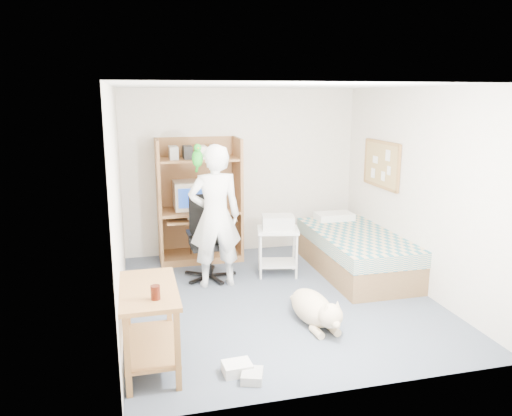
% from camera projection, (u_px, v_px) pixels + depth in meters
% --- Properties ---
extents(floor, '(4.00, 4.00, 0.00)m').
position_uv_depth(floor, '(278.00, 298.00, 6.05)').
color(floor, '#454F5E').
rests_on(floor, ground).
extents(wall_back, '(3.60, 0.02, 2.50)m').
position_uv_depth(wall_back, '(241.00, 172.00, 7.66)').
color(wall_back, beige).
rests_on(wall_back, floor).
extents(wall_right, '(0.02, 4.00, 2.50)m').
position_uv_depth(wall_right, '(417.00, 190.00, 6.20)').
color(wall_right, beige).
rests_on(wall_right, floor).
extents(wall_left, '(0.02, 4.00, 2.50)m').
position_uv_depth(wall_left, '(118.00, 205.00, 5.34)').
color(wall_left, beige).
rests_on(wall_left, floor).
extents(ceiling, '(3.60, 4.00, 0.02)m').
position_uv_depth(ceiling, '(280.00, 86.00, 5.49)').
color(ceiling, white).
rests_on(ceiling, wall_back).
extents(computer_hutch, '(1.20, 0.63, 1.80)m').
position_uv_depth(computer_hutch, '(199.00, 205.00, 7.34)').
color(computer_hutch, brown).
rests_on(computer_hutch, floor).
extents(bed, '(1.02, 2.02, 0.66)m').
position_uv_depth(bed, '(355.00, 252.00, 6.88)').
color(bed, brown).
rests_on(bed, floor).
extents(side_desk, '(0.50, 1.00, 0.75)m').
position_uv_depth(side_desk, '(150.00, 315.00, 4.44)').
color(side_desk, olive).
rests_on(side_desk, floor).
extents(corkboard, '(0.04, 0.94, 0.66)m').
position_uv_depth(corkboard, '(381.00, 164.00, 7.00)').
color(corkboard, '#A08147').
rests_on(corkboard, wall_right).
extents(office_chair, '(0.62, 0.62, 1.10)m').
position_uv_depth(office_chair, '(208.00, 249.00, 6.66)').
color(office_chair, black).
rests_on(office_chair, floor).
extents(person, '(0.67, 0.45, 1.82)m').
position_uv_depth(person, '(215.00, 216.00, 6.27)').
color(person, white).
rests_on(person, floor).
extents(parrot, '(0.13, 0.23, 0.37)m').
position_uv_depth(parrot, '(197.00, 157.00, 6.06)').
color(parrot, '#148D1A').
rests_on(parrot, person).
extents(dog, '(0.43, 1.10, 0.41)m').
position_uv_depth(dog, '(315.00, 309.00, 5.32)').
color(dog, beige).
rests_on(dog, floor).
extents(printer_cart, '(0.62, 0.54, 0.65)m').
position_uv_depth(printer_cart, '(278.00, 244.00, 6.75)').
color(printer_cart, silver).
rests_on(printer_cart, floor).
extents(printer, '(0.48, 0.40, 0.18)m').
position_uv_depth(printer, '(278.00, 222.00, 6.68)').
color(printer, '#B8B8B3').
rests_on(printer, printer_cart).
extents(crt_monitor, '(0.43, 0.46, 0.41)m').
position_uv_depth(crt_monitor, '(189.00, 195.00, 7.28)').
color(crt_monitor, beige).
rests_on(crt_monitor, computer_hutch).
extents(keyboard, '(0.47, 0.21, 0.03)m').
position_uv_depth(keyboard, '(203.00, 217.00, 7.24)').
color(keyboard, beige).
rests_on(keyboard, computer_hutch).
extents(pencil_cup, '(0.08, 0.08, 0.12)m').
position_uv_depth(pencil_cup, '(223.00, 205.00, 7.34)').
color(pencil_cup, gold).
rests_on(pencil_cup, computer_hutch).
extents(drink_glass, '(0.08, 0.08, 0.12)m').
position_uv_depth(drink_glass, '(155.00, 292.00, 4.12)').
color(drink_glass, '#3B1209').
rests_on(drink_glass, side_desk).
extents(floor_box_a, '(0.26, 0.22, 0.10)m').
position_uv_depth(floor_box_a, '(237.00, 368.00, 4.40)').
color(floor_box_a, white).
rests_on(floor_box_a, floor).
extents(floor_box_b, '(0.24, 0.27, 0.08)m').
position_uv_depth(floor_box_b, '(252.00, 376.00, 4.30)').
color(floor_box_b, beige).
rests_on(floor_box_b, floor).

